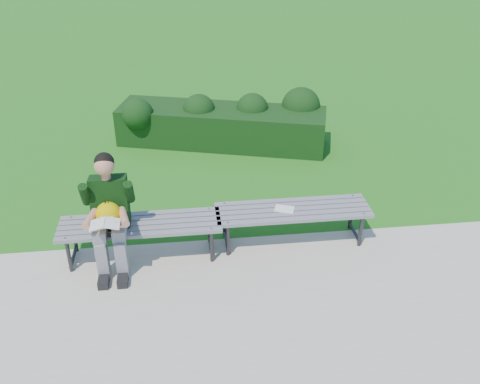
# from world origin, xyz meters

# --- Properties ---
(ground) EXTENTS (80.00, 80.00, 0.00)m
(ground) POSITION_xyz_m (0.00, 0.00, 0.00)
(ground) COLOR #297C1D
(ground) RESTS_ON ground
(walkway) EXTENTS (30.00, 3.50, 0.02)m
(walkway) POSITION_xyz_m (0.00, -1.75, 0.01)
(walkway) COLOR #A8A08C
(walkway) RESTS_ON ground
(hedge) EXTENTS (3.46, 1.73, 0.89)m
(hedge) POSITION_xyz_m (0.56, 2.81, 0.38)
(hedge) COLOR #183F13
(hedge) RESTS_ON ground
(bench_left) EXTENTS (1.80, 0.50, 0.46)m
(bench_left) POSITION_xyz_m (-0.70, -0.23, 0.42)
(bench_left) COLOR slate
(bench_left) RESTS_ON walkway
(bench_right) EXTENTS (1.80, 0.50, 0.46)m
(bench_right) POSITION_xyz_m (1.05, -0.13, 0.42)
(bench_right) COLOR slate
(bench_right) RESTS_ON walkway
(seated_boy) EXTENTS (0.56, 0.76, 1.31)m
(seated_boy) POSITION_xyz_m (-1.00, -0.33, 0.71)
(seated_boy) COLOR slate
(seated_boy) RESTS_ON walkway
(paper_sheet) EXTENTS (0.26, 0.23, 0.01)m
(paper_sheet) POSITION_xyz_m (0.95, -0.13, 0.47)
(paper_sheet) COLOR white
(paper_sheet) RESTS_ON bench_right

